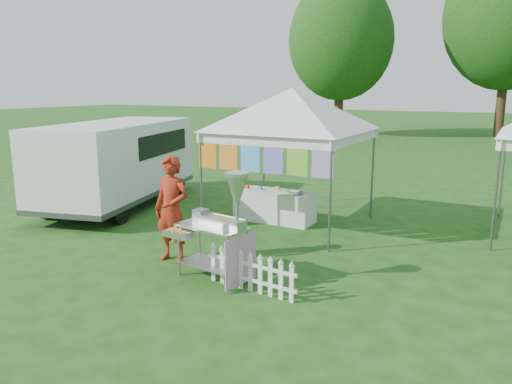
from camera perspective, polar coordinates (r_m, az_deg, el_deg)
The scene contains 9 objects.
ground at distance 8.34m, azimuth -6.11°, elevation -9.34°, with size 120.00×120.00×0.00m, color #1C4914.
canopy_main at distance 10.84m, azimuth 4.20°, elevation 11.73°, with size 4.24×4.24×3.45m.
tree_left at distance 32.26m, azimuth 9.67°, elevation 16.76°, with size 6.40×6.40×9.53m.
tree_mid at distance 34.67m, azimuth 27.00°, elevation 17.50°, with size 7.60×7.60×11.52m.
donut_cart at distance 7.72m, azimuth -4.10°, elevation -2.93°, with size 1.38×0.85×1.77m.
vendor at distance 8.78m, azimuth -9.59°, elevation -1.97°, with size 0.68×0.45×1.87m, color maroon.
cargo_van at distance 13.37m, azimuth -15.24°, elevation 3.48°, with size 3.23×5.48×2.14m.
picket_fence at distance 7.56m, azimuth -0.65°, elevation -9.24°, with size 1.61×0.22×0.56m.
display_table at distance 11.40m, azimuth 2.13°, elevation -1.60°, with size 1.80×0.70×0.70m, color white.
Camera 1 is at (4.43, -6.39, 3.01)m, focal length 35.00 mm.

